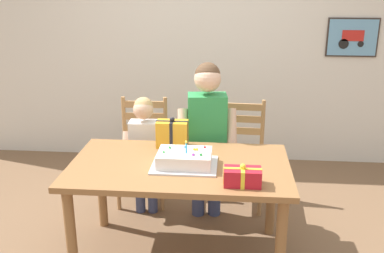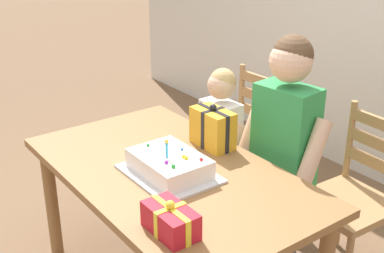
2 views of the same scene
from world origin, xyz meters
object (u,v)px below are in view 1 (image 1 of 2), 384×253
chair_left (143,150)px  chair_right (240,153)px  dining_table (180,176)px  gift_box_beside_cake (243,177)px  child_younger (145,145)px  gift_box_red_large (172,134)px  birthday_cake (185,159)px  child_older (207,126)px

chair_left → chair_right: size_ratio=1.00×
dining_table → chair_right: bearing=63.5°
gift_box_beside_cake → chair_right: chair_right is taller
chair_right → child_younger: size_ratio=0.90×
gift_box_red_large → gift_box_beside_cake: gift_box_red_large is taller
dining_table → gift_box_beside_cake: bearing=-34.0°
gift_box_beside_cake → child_younger: bearing=131.4°
dining_table → birthday_cake: size_ratio=3.42×
dining_table → child_younger: bearing=120.9°
gift_box_beside_cake → child_older: 0.93m
dining_table → gift_box_beside_cake: 0.53m
chair_right → birthday_cake: bearing=-113.7°
dining_table → chair_left: 0.98m
gift_box_beside_cake → chair_right: (0.01, 1.15, -0.31)m
chair_left → chair_right: same height
gift_box_beside_cake → chair_right: size_ratio=0.25×
birthday_cake → gift_box_beside_cake: 0.46m
gift_box_beside_cake → child_older: size_ratio=0.18×
dining_table → gift_box_red_large: size_ratio=6.30×
child_younger → dining_table: bearing=-59.1°
gift_box_beside_cake → chair_left: 1.46m
dining_table → chair_left: chair_left is taller
dining_table → child_older: (0.15, 0.60, 0.17)m
chair_left → birthday_cake: bearing=-62.3°
chair_right → child_older: bearing=-136.8°
birthday_cake → gift_box_beside_cake: size_ratio=1.88×
birthday_cake → gift_box_beside_cake: birthday_cake is taller
chair_right → dining_table: bearing=-116.5°
birthday_cake → child_younger: child_younger is taller
dining_table → gift_box_red_large: gift_box_red_large is taller
dining_table → child_older: child_older is taller
gift_box_beside_cake → child_older: (-0.27, 0.89, 0.02)m
birthday_cake → child_older: 0.65m
gift_box_beside_cake → chair_left: chair_left is taller
dining_table → gift_box_beside_cake: (0.42, -0.29, 0.15)m
gift_box_red_large → child_younger: 0.44m
dining_table → gift_box_red_large: (-0.09, 0.33, 0.19)m
child_older → chair_right: bearing=43.2°
chair_left → gift_box_red_large: bearing=-57.7°
birthday_cake → chair_right: size_ratio=0.48×
gift_box_red_large → child_older: (0.25, 0.28, -0.02)m
dining_table → chair_right: chair_right is taller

